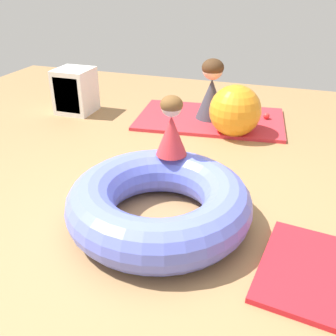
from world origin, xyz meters
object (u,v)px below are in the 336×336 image
inflatable_cushion (159,203)px  adult_seated (212,90)px  child_in_red (171,127)px  exercise_ball_large (235,111)px  play_ball_red (266,116)px  storage_cube (74,91)px

inflatable_cushion → adult_seated: (-0.13, 2.21, 0.21)m
adult_seated → inflatable_cushion: bearing=69.2°
child_in_red → adult_seated: (-0.08, 1.76, -0.20)m
inflatable_cushion → child_in_red: (-0.06, 0.45, 0.41)m
exercise_ball_large → inflatable_cushion: bearing=-96.7°
child_in_red → adult_seated: 1.77m
play_ball_red → exercise_ball_large: exercise_ball_large is taller
adult_seated → storage_cube: adult_seated is taller
exercise_ball_large → storage_cube: exercise_ball_large is taller
exercise_ball_large → play_ball_red: bearing=60.2°
storage_cube → play_ball_red: bearing=10.4°
play_ball_red → inflatable_cushion: bearing=-102.4°
adult_seated → child_in_red: bearing=68.3°
inflatable_cushion → storage_cube: (-1.86, 1.95, 0.10)m
child_in_red → play_ball_red: (0.58, 1.93, -0.51)m
play_ball_red → child_in_red: bearing=-106.7°
child_in_red → exercise_ball_large: (0.28, 1.40, -0.31)m
inflatable_cushion → exercise_ball_large: exercise_ball_large is taller
inflatable_cushion → play_ball_red: size_ratio=17.49×
child_in_red → play_ball_red: bearing=-11.8°
play_ball_red → storage_cube: (-2.38, -0.44, 0.20)m
child_in_red → inflatable_cushion: bearing=-167.9°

